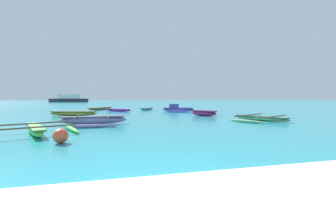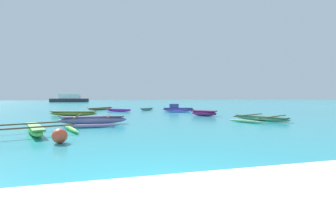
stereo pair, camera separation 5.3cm
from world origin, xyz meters
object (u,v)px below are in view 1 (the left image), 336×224
at_px(moored_boat_8, 35,130).
at_px(moored_boat_7, 94,120).
at_px(moored_boat_4, 118,110).
at_px(moored_boat_6, 100,108).
at_px(moored_boat_3, 261,118).
at_px(distant_ferry, 69,99).
at_px(moored_boat_2, 147,109).
at_px(moored_boat_0, 204,113).
at_px(mooring_buoy_0, 60,136).
at_px(moored_boat_1, 177,109).
at_px(moored_boat_5, 73,113).

bearing_deg(moored_boat_8, moored_boat_7, 123.22).
xyz_separation_m(moored_boat_4, moored_boat_6, (-2.17, 4.24, 0.01)).
bearing_deg(moored_boat_4, moored_boat_7, -61.18).
xyz_separation_m(moored_boat_4, moored_boat_7, (-1.75, -11.83, 0.08)).
relative_size(moored_boat_3, distant_ferry, 0.41).
height_order(moored_boat_8, distant_ferry, distant_ferry).
bearing_deg(moored_boat_3, moored_boat_7, -119.97).
xyz_separation_m(moored_boat_2, moored_boat_7, (-5.24, -13.60, 0.09)).
xyz_separation_m(moored_boat_0, moored_boat_8, (-11.05, -7.23, -0.07)).
relative_size(moored_boat_2, moored_boat_3, 0.42).
xyz_separation_m(moored_boat_0, moored_boat_6, (-9.27, 12.05, -0.09)).
bearing_deg(moored_boat_2, moored_boat_4, 166.00).
relative_size(moored_boat_7, mooring_buoy_0, 7.55).
xyz_separation_m(moored_boat_2, moored_boat_6, (-5.67, 2.48, 0.01)).
relative_size(moored_boat_1, moored_boat_6, 1.37).
bearing_deg(moored_boat_1, moored_boat_2, 158.15).
xyz_separation_m(moored_boat_8, distant_ferry, (-10.43, 67.86, 0.85)).
height_order(moored_boat_7, distant_ferry, distant_ferry).
height_order(moored_boat_3, moored_boat_6, moored_boat_3).
height_order(moored_boat_7, mooring_buoy_0, moored_boat_7).
bearing_deg(mooring_buoy_0, moored_boat_8, 122.69).
bearing_deg(moored_boat_8, moored_boat_5, 157.79).
height_order(moored_boat_2, moored_boat_5, moored_boat_5).
distance_m(moored_boat_2, moored_boat_7, 14.57).
bearing_deg(distant_ferry, moored_boat_8, -81.27).
bearing_deg(moored_boat_0, moored_boat_4, 179.02).
distance_m(moored_boat_3, moored_boat_6, 20.28).
relative_size(moored_boat_2, moored_boat_7, 0.50).
bearing_deg(moored_boat_5, distant_ferry, 116.35).
bearing_deg(moored_boat_4, moored_boat_5, -90.62).
bearing_deg(moored_boat_1, moored_boat_3, -57.40).
height_order(moored_boat_2, moored_boat_3, moored_boat_3).
height_order(moored_boat_3, moored_boat_4, moored_boat_3).
bearing_deg(mooring_buoy_0, distant_ferry, 99.65).
bearing_deg(moored_boat_8, moored_boat_4, 143.04).
bearing_deg(moored_boat_7, moored_boat_3, -3.45).
bearing_deg(moored_boat_6, moored_boat_3, -103.96).
xyz_separation_m(moored_boat_7, distant_ferry, (-12.63, 64.66, 0.79)).
xyz_separation_m(moored_boat_5, distant_ferry, (-10.42, 57.92, 0.81)).
distance_m(moored_boat_5, moored_boat_6, 9.50).
bearing_deg(moored_boat_3, moored_boat_6, -172.18).
relative_size(moored_boat_3, moored_boat_8, 1.20).
distance_m(moored_boat_1, mooring_buoy_0, 18.76).
relative_size(moored_boat_3, moored_boat_6, 1.34).
xyz_separation_m(moored_boat_3, moored_boat_7, (-11.15, 0.58, 0.08)).
xyz_separation_m(moored_boat_7, moored_boat_8, (-2.21, -3.20, -0.05)).
bearing_deg(moored_boat_0, moored_boat_5, -147.07).
distance_m(moored_boat_0, mooring_buoy_0, 13.53).
xyz_separation_m(moored_boat_0, moored_boat_2, (-3.61, 9.57, -0.10)).
bearing_deg(moored_boat_8, distant_ferry, 166.51).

